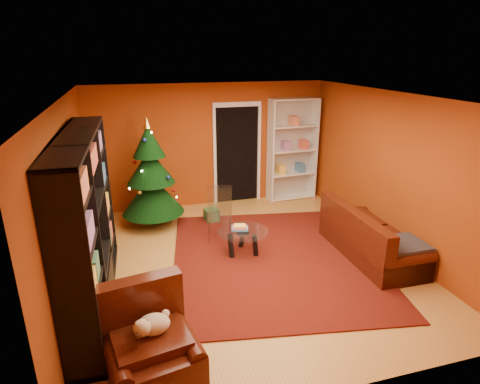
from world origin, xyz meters
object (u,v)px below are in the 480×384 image
object	(u,v)px
gift_box_red	(173,205)
armchair	(151,344)
coffee_table	(243,242)
christmas_tree	(151,175)
white_bookshelf	(292,150)
gift_box_green	(212,215)
sofa	(373,232)
acrylic_chair	(219,217)
rug	(274,259)
dog	(154,324)
media_unit	(86,225)

from	to	relation	value
gift_box_red	armchair	world-z (taller)	armchair
coffee_table	christmas_tree	bearing A→B (deg)	128.85
christmas_tree	white_bookshelf	distance (m)	3.21
gift_box_green	sofa	distance (m)	3.08
sofa	coffee_table	xyz separation A→B (m)	(-2.01, 0.63, -0.20)
gift_box_red	acrylic_chair	distance (m)	1.84
gift_box_green	sofa	size ratio (longest dim) A/B	0.13
armchair	gift_box_green	bearing A→B (deg)	58.44
rug	christmas_tree	world-z (taller)	christmas_tree
rug	acrylic_chair	size ratio (longest dim) A/B	4.30
armchair	dog	xyz separation A→B (m)	(0.04, 0.06, 0.19)
media_unit	coffee_table	distance (m)	2.58
armchair	coffee_table	world-z (taller)	armchair
gift_box_red	dog	size ratio (longest dim) A/B	0.54
media_unit	dog	size ratio (longest dim) A/B	7.40
armchair	acrylic_chair	size ratio (longest dim) A/B	1.13
armchair	dog	world-z (taller)	armchair
armchair	acrylic_chair	bearing A→B (deg)	53.61
rug	media_unit	distance (m)	2.97
white_bookshelf	armchair	distance (m)	5.80
rug	gift_box_red	distance (m)	2.95
media_unit	gift_box_green	world-z (taller)	media_unit
media_unit	white_bookshelf	bearing A→B (deg)	38.46
armchair	dog	size ratio (longest dim) A/B	2.47
sofa	rug	bearing A→B (deg)	79.06
rug	gift_box_red	size ratio (longest dim) A/B	17.36
gift_box_red	rug	bearing A→B (deg)	-63.75
gift_box_green	acrylic_chair	world-z (taller)	acrylic_chair
christmas_tree	gift_box_green	xyz separation A→B (m)	(1.11, -0.16, -0.89)
media_unit	christmas_tree	xyz separation A→B (m)	(0.96, 2.40, -0.12)
media_unit	white_bookshelf	world-z (taller)	white_bookshelf
white_bookshelf	dog	size ratio (longest dim) A/B	5.79
christmas_tree	armchair	xyz separation A→B (m)	(-0.32, -3.92, -0.63)
media_unit	armchair	bearing A→B (deg)	-65.38
coffee_table	armchair	bearing A→B (deg)	-125.73
acrylic_chair	armchair	bearing A→B (deg)	-100.82
white_bookshelf	armchair	size ratio (longest dim) A/B	2.35
christmas_tree	gift_box_green	bearing A→B (deg)	-8.22
christmas_tree	armchair	bearing A→B (deg)	-94.63
sofa	christmas_tree	bearing A→B (deg)	56.17
dog	coffee_table	bearing A→B (deg)	43.40
gift_box_red	acrylic_chair	size ratio (longest dim) A/B	0.25
media_unit	dog	xyz separation A→B (m)	(0.69, -1.47, -0.56)
christmas_tree	coffee_table	distance (m)	2.25
media_unit	gift_box_red	xyz separation A→B (m)	(1.41, 3.08, -1.03)
white_bookshelf	sofa	size ratio (longest dim) A/B	1.18
gift_box_green	coffee_table	xyz separation A→B (m)	(0.22, -1.48, 0.09)
christmas_tree	armchair	world-z (taller)	christmas_tree
rug	media_unit	bearing A→B (deg)	-170.80
gift_box_green	armchair	bearing A→B (deg)	-110.73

